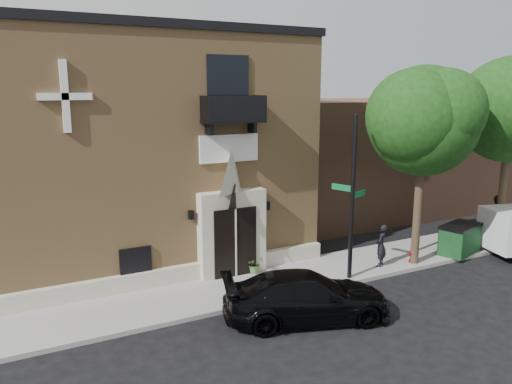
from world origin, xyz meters
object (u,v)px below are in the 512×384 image
black_sedan (307,297)px  street_sign (352,198)px  dumpster (460,239)px  pedestrian_far (497,214)px  pedestrian_near (381,245)px  fire_hydrant (413,254)px

black_sedan → street_sign: 4.40m
dumpster → pedestrian_far: bearing=1.7°
street_sign → dumpster: 6.33m
street_sign → dumpster: (5.86, 0.05, -2.38)m
black_sedan → pedestrian_far: 13.43m
pedestrian_near → pedestrian_far: pedestrian_far is taller
black_sedan → pedestrian_near: (4.98, 2.33, 0.24)m
fire_hydrant → dumpster: 2.58m
pedestrian_far → pedestrian_near: bearing=113.6°
pedestrian_near → pedestrian_far: 8.10m
pedestrian_far → fire_hydrant: bearing=117.5°
black_sedan → pedestrian_near: 5.50m
fire_hydrant → dumpster: size_ratio=0.33×
black_sedan → fire_hydrant: black_sedan is taller
street_sign → pedestrian_far: (9.88, 1.36, -2.08)m
dumpster → pedestrian_near: 4.04m
dumpster → pedestrian_far: pedestrian_far is taller
fire_hydrant → pedestrian_far: (6.59, 1.25, 0.59)m
black_sedan → dumpster: 9.22m
fire_hydrant → pedestrian_near: pedestrian_near is taller
dumpster → pedestrian_near: pedestrian_near is taller
pedestrian_near → fire_hydrant: bearing=129.2°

